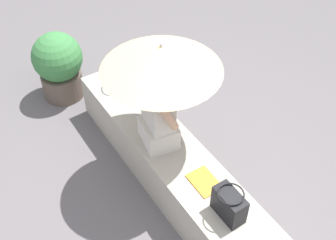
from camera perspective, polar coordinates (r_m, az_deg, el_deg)
ground_plane at (r=4.13m, az=1.16°, el=-9.13°), size 14.00×14.00×0.00m
stone_bench at (r=3.94m, az=1.21°, el=-7.06°), size 2.93×0.52×0.48m
person_seated at (r=3.61m, az=-1.32°, el=1.41°), size 0.50×0.33×0.90m
parasol at (r=3.36m, az=-0.90°, el=8.25°), size 1.00×1.00×1.01m
handbag_black at (r=3.32m, az=8.15°, el=-11.04°), size 0.28×0.21×0.26m
tote_bag_canvas at (r=4.41m, az=-6.08°, el=6.26°), size 0.32×0.23×0.30m
magazine at (r=3.59m, az=4.86°, el=-8.19°), size 0.28×0.20×0.01m
planter_near at (r=4.98m, az=-14.35°, el=7.15°), size 0.56×0.56×0.81m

